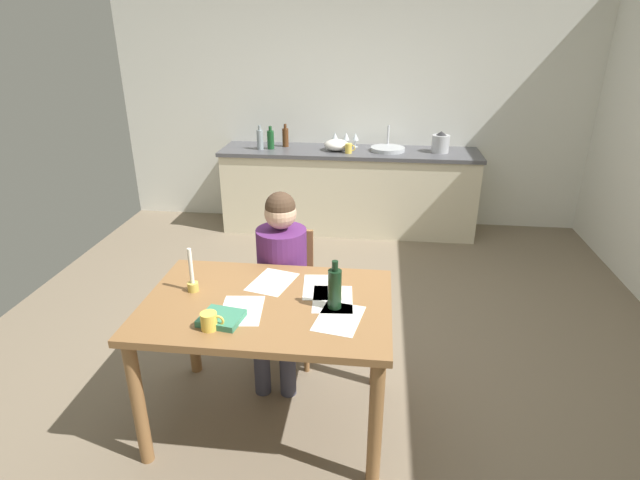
{
  "coord_description": "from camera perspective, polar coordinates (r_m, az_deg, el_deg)",
  "views": [
    {
      "loc": [
        0.31,
        -3.09,
        2.13
      ],
      "look_at": [
        -0.04,
        -0.12,
        0.85
      ],
      "focal_mm": 28.34,
      "sensor_mm": 36.0,
      "label": 1
    }
  ],
  "objects": [
    {
      "name": "ground_plane",
      "position": [
        3.77,
        0.78,
        -11.57
      ],
      "size": [
        5.2,
        5.2,
        0.04
      ],
      "primitive_type": "cube",
      "color": "#7A6B56"
    },
    {
      "name": "wall_back",
      "position": [
        5.76,
        3.66,
        14.8
      ],
      "size": [
        5.2,
        0.12,
        2.6
      ],
      "primitive_type": "cube",
      "color": "silver",
      "rests_on": "ground"
    },
    {
      "name": "kitchen_counter",
      "position": [
        5.59,
        3.22,
        5.64
      ],
      "size": [
        2.75,
        0.64,
        0.9
      ],
      "color": "beige",
      "rests_on": "ground"
    },
    {
      "name": "dining_table",
      "position": [
        2.76,
        -5.92,
        -8.96
      ],
      "size": [
        1.31,
        0.89,
        0.78
      ],
      "color": "olive",
      "rests_on": "ground"
    },
    {
      "name": "chair_at_table",
      "position": [
        3.43,
        -3.97,
        -5.52
      ],
      "size": [
        0.41,
        0.41,
        0.87
      ],
      "color": "olive",
      "rests_on": "ground"
    },
    {
      "name": "person_seated",
      "position": [
        3.21,
        -4.47,
        -3.76
      ],
      "size": [
        0.33,
        0.6,
        1.19
      ],
      "color": "#592666",
      "rests_on": "ground"
    },
    {
      "name": "coffee_mug",
      "position": [
        2.49,
        -12.35,
        -8.93
      ],
      "size": [
        0.12,
        0.08,
        0.09
      ],
      "color": "#F2CC4C",
      "rests_on": "dining_table"
    },
    {
      "name": "candlestick",
      "position": [
        2.84,
        -14.23,
        -4.34
      ],
      "size": [
        0.06,
        0.06,
        0.25
      ],
      "color": "gold",
      "rests_on": "dining_table"
    },
    {
      "name": "book_magazine",
      "position": [
        2.56,
        -11.06,
        -8.66
      ],
      "size": [
        0.22,
        0.21,
        0.03
      ],
      "primitive_type": "cube",
      "rotation": [
        0.0,
        0.0,
        -0.16
      ],
      "color": "#3A8161",
      "rests_on": "dining_table"
    },
    {
      "name": "paper_letter",
      "position": [
        2.7,
        1.43,
        -6.69
      ],
      "size": [
        0.23,
        0.31,
        0.0
      ],
      "primitive_type": "cube",
      "rotation": [
        0.0,
        0.0,
        0.08
      ],
      "color": "white",
      "rests_on": "dining_table"
    },
    {
      "name": "paper_bill",
      "position": [
        2.89,
        -5.41,
        -4.73
      ],
      "size": [
        0.28,
        0.34,
        0.0
      ],
      "primitive_type": "cube",
      "rotation": [
        0.0,
        0.0,
        -0.26
      ],
      "color": "white",
      "rests_on": "dining_table"
    },
    {
      "name": "paper_envelope",
      "position": [
        2.82,
        0.26,
        -5.34
      ],
      "size": [
        0.24,
        0.32,
        0.0
      ],
      "primitive_type": "cube",
      "rotation": [
        0.0,
        0.0,
        0.1
      ],
      "color": "white",
      "rests_on": "dining_table"
    },
    {
      "name": "paper_receipt",
      "position": [
        2.63,
        -8.86,
        -7.86
      ],
      "size": [
        0.24,
        0.32,
        0.0
      ],
      "primitive_type": "cube",
      "rotation": [
        0.0,
        0.0,
        0.11
      ],
      "color": "white",
      "rests_on": "dining_table"
    },
    {
      "name": "paper_notice",
      "position": [
        2.54,
        2.15,
        -8.84
      ],
      "size": [
        0.26,
        0.33,
        0.0
      ],
      "primitive_type": "cube",
      "rotation": [
        0.0,
        0.0,
        -0.19
      ],
      "color": "white",
      "rests_on": "dining_table"
    },
    {
      "name": "wine_bottle_on_table",
      "position": [
        2.58,
        1.67,
        -5.47
      ],
      "size": [
        0.07,
        0.07,
        0.27
      ],
      "color": "black",
      "rests_on": "dining_table"
    },
    {
      "name": "sink_unit",
      "position": [
        5.47,
        7.65,
        10.18
      ],
      "size": [
        0.36,
        0.36,
        0.24
      ],
      "color": "#B2B7BC",
      "rests_on": "kitchen_counter"
    },
    {
      "name": "bottle_oil",
      "position": [
        5.5,
        -6.79,
        11.23
      ],
      "size": [
        0.07,
        0.07,
        0.26
      ],
      "color": "#8C999E",
      "rests_on": "kitchen_counter"
    },
    {
      "name": "bottle_vinegar",
      "position": [
        5.52,
        -5.6,
        11.25
      ],
      "size": [
        0.07,
        0.07,
        0.24
      ],
      "color": "#194C23",
      "rests_on": "kitchen_counter"
    },
    {
      "name": "bottle_wine_red",
      "position": [
        5.62,
        -3.93,
        11.52
      ],
      "size": [
        0.07,
        0.07,
        0.25
      ],
      "color": "#593319",
      "rests_on": "kitchen_counter"
    },
    {
      "name": "mixing_bowl",
      "position": [
        5.44,
        1.87,
        10.68
      ],
      "size": [
        0.26,
        0.26,
        0.12
      ],
      "primitive_type": "ellipsoid",
      "color": "white",
      "rests_on": "kitchen_counter"
    },
    {
      "name": "stovetop_kettle",
      "position": [
        5.48,
        13.45,
        10.61
      ],
      "size": [
        0.18,
        0.18,
        0.22
      ],
      "color": "#B7BABF",
      "rests_on": "kitchen_counter"
    },
    {
      "name": "wine_glass_near_sink",
      "position": [
        5.6,
        4.02,
        11.52
      ],
      "size": [
        0.07,
        0.07,
        0.15
      ],
      "color": "silver",
      "rests_on": "kitchen_counter"
    },
    {
      "name": "wine_glass_by_kettle",
      "position": [
        5.6,
        2.98,
        11.56
      ],
      "size": [
        0.07,
        0.07,
        0.15
      ],
      "color": "silver",
      "rests_on": "kitchen_counter"
    },
    {
      "name": "wine_glass_back_left",
      "position": [
        5.61,
        1.7,
        11.6
      ],
      "size": [
        0.07,
        0.07,
        0.15
      ],
      "color": "silver",
      "rests_on": "kitchen_counter"
    },
    {
      "name": "teacup_on_counter",
      "position": [
        5.32,
        3.25,
        10.29
      ],
      "size": [
        0.11,
        0.07,
        0.1
      ],
      "color": "#F2CC4C",
      "rests_on": "kitchen_counter"
    }
  ]
}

